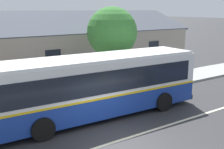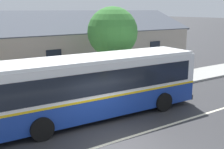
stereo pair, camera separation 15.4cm
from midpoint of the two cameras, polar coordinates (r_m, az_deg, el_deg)
name	(u,v)px [view 1 (the left image)]	position (r m, az deg, el deg)	size (l,w,h in m)	color
ground_plane	(119,141)	(11.80, 0.96, -13.33)	(300.00, 300.00, 0.00)	#2D2D30
sidewalk_far	(59,101)	(16.67, -11.03, -5.23)	(60.00, 3.00, 0.15)	#9E9E99
lane_divider_stripe	(119,141)	(11.80, 0.96, -13.31)	(60.00, 0.16, 0.01)	beige
community_building	(32,52)	(24.02, -16.18, 4.47)	(27.17, 9.09, 6.18)	gray
transit_bus	(94,85)	(13.82, -3.91, -2.09)	(11.34, 3.06, 3.04)	navy
bench_down_street	(0,107)	(14.97, -22.12, -6.09)	(1.86, 0.51, 0.94)	#4C4C4C
street_tree_primary	(111,34)	(18.47, -0.44, 8.32)	(3.30, 3.30, 5.45)	#4C3828
bus_stop_sign	(164,63)	(19.49, 10.30, 2.22)	(0.36, 0.07, 2.40)	gray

